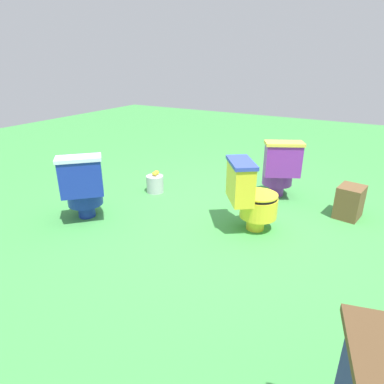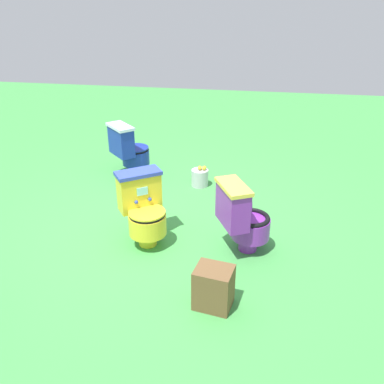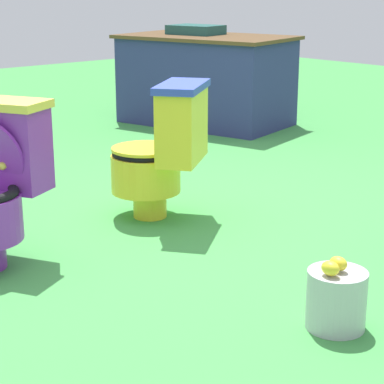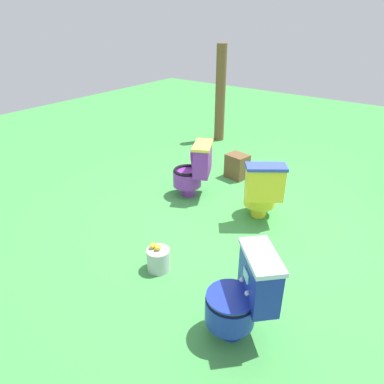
{
  "view_description": "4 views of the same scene",
  "coord_description": "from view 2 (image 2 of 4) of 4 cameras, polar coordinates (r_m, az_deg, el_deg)",
  "views": [
    {
      "loc": [
        -1.2,
        2.86,
        1.61
      ],
      "look_at": [
        0.38,
        0.13,
        0.33
      ],
      "focal_mm": 30.77,
      "sensor_mm": 36.0,
      "label": 1
    },
    {
      "loc": [
        -3.66,
        -1.08,
        2.3
      ],
      "look_at": [
        0.19,
        -0.41,
        0.39
      ],
      "focal_mm": 38.76,
      "sensor_mm": 36.0,
      "label": 2
    },
    {
      "loc": [
        2.64,
        -2.32,
        1.23
      ],
      "look_at": [
        0.49,
        -0.41,
        0.38
      ],
      "focal_mm": 67.22,
      "sensor_mm": 36.0,
      "label": 3
    },
    {
      "loc": [
        3.16,
        1.53,
        2.21
      ],
      "look_at": [
        0.51,
        -0.45,
        0.51
      ],
      "focal_mm": 33.22,
      "sensor_mm": 36.0,
      "label": 4
    }
  ],
  "objects": [
    {
      "name": "toilet_blue",
      "position": [
        5.68,
        -8.61,
        5.81
      ],
      "size": [
        0.63,
        0.63,
        0.73
      ],
      "rotation": [
        0.0,
        0.0,
        3.93
      ],
      "color": "#192D9E",
      "rests_on": "ground"
    },
    {
      "name": "small_crate",
      "position": [
        3.38,
        2.99,
        -12.98
      ],
      "size": [
        0.29,
        0.33,
        0.35
      ],
      "primitive_type": "cube",
      "rotation": [
        0.0,
        0.0,
        4.54
      ],
      "color": "brown",
      "rests_on": "ground"
    },
    {
      "name": "toilet_purple",
      "position": [
        3.95,
        6.97,
        -3.45
      ],
      "size": [
        0.58,
        0.62,
        0.73
      ],
      "rotation": [
        0.0,
        0.0,
        3.61
      ],
      "color": "purple",
      "rests_on": "ground"
    },
    {
      "name": "ground",
      "position": [
        4.46,
        -5.59,
        -5.22
      ],
      "size": [
        14.0,
        14.0,
        0.0
      ],
      "primitive_type": "plane",
      "color": "#429947"
    },
    {
      "name": "lemon_bucket",
      "position": [
        5.38,
        1.11,
        2.05
      ],
      "size": [
        0.22,
        0.22,
        0.28
      ],
      "color": "#B7B7BF",
      "rests_on": "ground"
    },
    {
      "name": "toilet_yellow",
      "position": [
        4.1,
        -6.66,
        -2.29
      ],
      "size": [
        0.63,
        0.61,
        0.73
      ],
      "rotation": [
        0.0,
        0.0,
        2.2
      ],
      "color": "yellow",
      "rests_on": "ground"
    }
  ]
}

